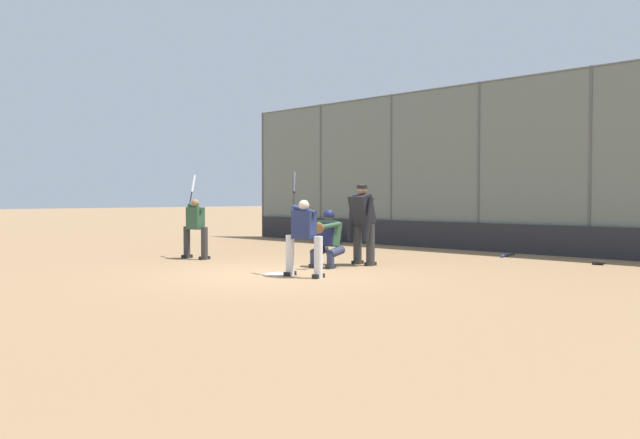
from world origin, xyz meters
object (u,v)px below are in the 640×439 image
umpire_home (362,222)px  batter_on_deck (195,226)px  equipment_bag_dugout_side (327,239)px  catcher_behind_plate (327,237)px  spare_bat_near_backstop (506,255)px  fielding_glove_on_dirt (599,263)px  batter_at_plate (304,235)px

umpire_home → batter_on_deck: (3.88, 1.72, -0.16)m
umpire_home → equipment_bag_dugout_side: umpire_home is taller
catcher_behind_plate → spare_bat_near_backstop: 5.20m
batter_on_deck → catcher_behind_plate: bearing=-172.1°
umpire_home → equipment_bag_dugout_side: size_ratio=1.36×
catcher_behind_plate → batter_on_deck: (3.62, 0.84, 0.15)m
umpire_home → batter_on_deck: 4.25m
umpire_home → spare_bat_near_backstop: 4.35m
spare_bat_near_backstop → equipment_bag_dugout_side: (6.63, -0.43, 0.11)m
umpire_home → fielding_glove_on_dirt: umpire_home is taller
catcher_behind_plate → spare_bat_near_backstop: (-1.64, -4.90, -0.61)m
spare_bat_near_backstop → equipment_bag_dugout_side: size_ratio=0.69×
batter_on_deck → equipment_bag_dugout_side: size_ratio=1.59×
catcher_behind_plate → spare_bat_near_backstop: bearing=-118.0°
umpire_home → fielding_glove_on_dirt: 5.34m
batter_at_plate → spare_bat_near_backstop: (-0.84, -6.39, -0.76)m
catcher_behind_plate → fielding_glove_on_dirt: catcher_behind_plate is taller
batter_on_deck → fielding_glove_on_dirt: size_ratio=7.43×
batter_at_plate → catcher_behind_plate: batter_at_plate is taller
batter_at_plate → equipment_bag_dugout_side: size_ratio=1.54×
spare_bat_near_backstop → fielding_glove_on_dirt: fielding_glove_on_dirt is taller
umpire_home → spare_bat_near_backstop: bearing=-101.9°
batter_at_plate → spare_bat_near_backstop: 6.49m
batter_at_plate → spare_bat_near_backstop: bearing=-108.0°
batter_on_deck → umpire_home: bearing=-161.3°
umpire_home → catcher_behind_plate: bearing=80.4°
batter_at_plate → catcher_behind_plate: bearing=-72.2°
batter_at_plate → spare_bat_near_backstop: batter_at_plate is taller
umpire_home → fielding_glove_on_dirt: (-3.79, -3.66, -0.91)m
batter_at_plate → batter_on_deck: batter_on_deck is taller
batter_on_deck → spare_bat_near_backstop: 7.83m
equipment_bag_dugout_side → batter_on_deck: bearing=102.5°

